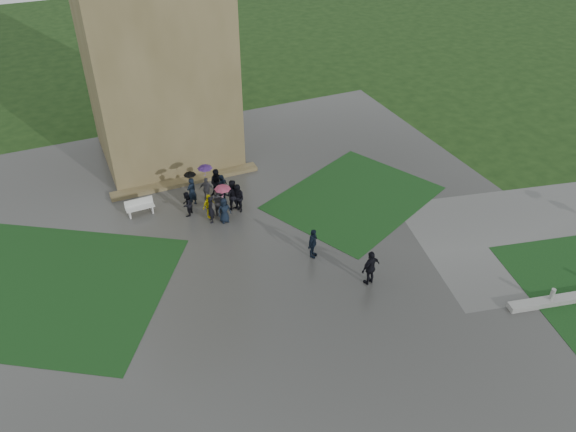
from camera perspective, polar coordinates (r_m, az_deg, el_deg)
name	(u,v)px	position (r m, az deg, el deg)	size (l,w,h in m)	color
ground	(247,292)	(26.44, -4.17, -7.69)	(120.00, 120.00, 0.00)	black
plaza	(233,266)	(27.87, -5.61, -5.11)	(34.00, 34.00, 0.02)	#353533
lawn_inset_left	(47,288)	(28.82, -23.25, -6.75)	(11.00, 9.00, 0.01)	black
lawn_inset_right	(354,198)	(32.92, 6.72, 1.86)	(9.00, 7.00, 0.01)	black
tower	(150,13)	(35.20, -13.89, 19.41)	(8.00, 8.00, 18.00)	brown
tower_plinth	(186,181)	(34.63, -10.32, 3.51)	(9.00, 0.80, 0.22)	brown
bench	(140,207)	(32.15, -14.82, 0.91)	(1.58, 0.53, 0.91)	silver
visitor_cluster	(216,194)	(31.46, -7.37, 2.24)	(3.49, 3.49, 2.37)	black
pedestrian_mid	(313,243)	(27.86, 2.54, -2.79)	(0.95, 0.54, 1.63)	black
pedestrian_near	(371,268)	(26.50, 8.39, -5.21)	(1.08, 0.61, 1.84)	black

